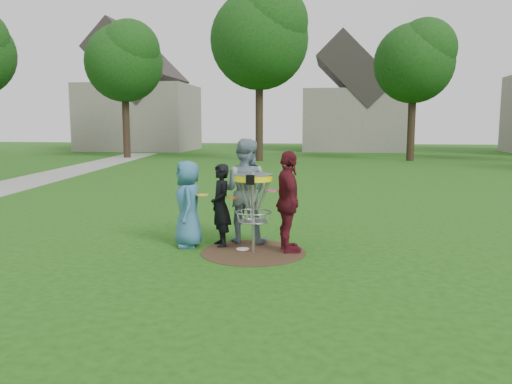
# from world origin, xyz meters

# --- Properties ---
(ground) EXTENTS (100.00, 100.00, 0.00)m
(ground) POSITION_xyz_m (0.00, 0.00, 0.00)
(ground) COLOR #19470F
(ground) RESTS_ON ground
(dirt_patch) EXTENTS (1.80, 1.80, 0.01)m
(dirt_patch) POSITION_xyz_m (0.00, 0.00, 0.00)
(dirt_patch) COLOR #47331E
(dirt_patch) RESTS_ON ground
(concrete_path) EXTENTS (7.75, 39.92, 0.02)m
(concrete_path) POSITION_xyz_m (-10.00, 8.00, 0.01)
(concrete_path) COLOR #9E9E99
(concrete_path) RESTS_ON ground
(player_blue) EXTENTS (0.71, 0.87, 1.54)m
(player_blue) POSITION_xyz_m (-1.21, 0.26, 0.77)
(player_blue) COLOR #32678A
(player_blue) RESTS_ON ground
(player_black) EXTENTS (0.57, 0.64, 1.48)m
(player_black) POSITION_xyz_m (-0.65, 0.37, 0.74)
(player_black) COLOR black
(player_black) RESTS_ON ground
(player_grey) EXTENTS (0.99, 0.80, 1.91)m
(player_grey) POSITION_xyz_m (-0.28, 0.75, 0.96)
(player_grey) COLOR gray
(player_grey) RESTS_ON ground
(player_maroon) EXTENTS (0.69, 1.09, 1.73)m
(player_maroon) POSITION_xyz_m (0.58, 0.14, 0.86)
(player_maroon) COLOR #55131D
(player_maroon) RESTS_ON ground
(disc_on_grass) EXTENTS (0.22, 0.22, 0.02)m
(disc_on_grass) POSITION_xyz_m (-0.22, 0.16, 0.01)
(disc_on_grass) COLOR white
(disc_on_grass) RESTS_ON ground
(disc_golf_basket) EXTENTS (0.66, 0.67, 1.38)m
(disc_golf_basket) POSITION_xyz_m (0.00, -0.00, 1.02)
(disc_golf_basket) COLOR #9EA0A5
(disc_golf_basket) RESTS_ON ground
(held_discs) EXTENTS (1.46, 0.64, 0.29)m
(held_discs) POSITION_xyz_m (-0.30, 0.25, 1.02)
(held_discs) COLOR gold
(held_discs) RESTS_ON ground
(tree_row) EXTENTS (51.20, 17.42, 9.90)m
(tree_row) POSITION_xyz_m (0.44, 20.67, 6.21)
(tree_row) COLOR #38281C
(tree_row) RESTS_ON ground
(house_row) EXTENTS (44.50, 10.65, 11.62)m
(house_row) POSITION_xyz_m (4.78, 33.07, 4.14)
(house_row) COLOR gray
(house_row) RESTS_ON ground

